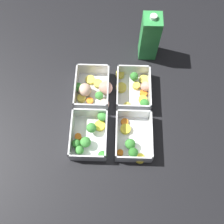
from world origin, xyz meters
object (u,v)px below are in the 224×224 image
(container_far_left, at_px, (135,89))
(juice_carton, at_px, (150,37))
(container_near_left, at_px, (94,90))
(container_near_right, at_px, (90,136))
(container_far_right, at_px, (132,139))

(container_far_left, distance_m, juice_carton, 0.20)
(container_far_left, bearing_deg, container_near_left, -85.92)
(container_near_right, height_order, container_far_right, same)
(container_near_left, relative_size, container_near_right, 0.99)
(container_near_left, height_order, container_far_right, same)
(container_near_right, relative_size, juice_carton, 0.82)
(container_near_left, relative_size, container_far_left, 0.95)
(container_far_left, relative_size, container_far_right, 1.02)
(container_near_right, xyz_separation_m, container_far_left, (-0.18, 0.15, -0.00))
(juice_carton, bearing_deg, container_near_right, -29.23)
(container_far_left, xyz_separation_m, container_far_right, (0.19, -0.01, 0.00))
(juice_carton, bearing_deg, container_far_left, -15.23)
(container_near_left, bearing_deg, container_far_left, 94.08)
(container_far_right, bearing_deg, container_near_left, -142.41)
(container_near_left, bearing_deg, juice_carton, 133.50)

